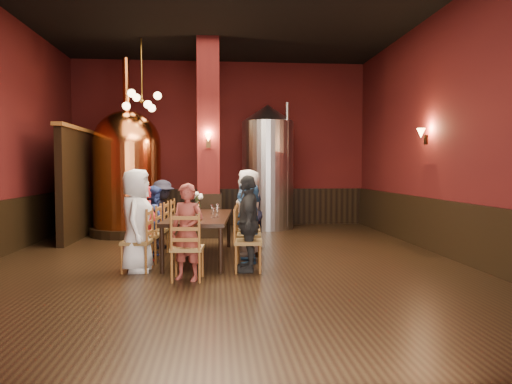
{
  "coord_description": "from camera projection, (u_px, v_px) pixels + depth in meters",
  "views": [
    {
      "loc": [
        -0.1,
        -7.7,
        1.58
      ],
      "look_at": [
        0.57,
        0.2,
        1.16
      ],
      "focal_mm": 32.0,
      "sensor_mm": 36.0,
      "label": 1
    }
  ],
  "objects": [
    {
      "name": "room",
      "position": [
        223.0,
        128.0,
        7.63
      ],
      "size": [
        10.0,
        10.02,
        4.5
      ],
      "color": "black",
      "rests_on": "ground"
    },
    {
      "name": "wainscot_right",
      "position": [
        448.0,
        229.0,
        8.06
      ],
      "size": [
        0.08,
        9.9,
        1.0
      ],
      "primitive_type": "cube",
      "color": "black",
      "rests_on": "ground"
    },
    {
      "name": "wainscot_back",
      "position": [
        221.0,
        207.0,
        12.66
      ],
      "size": [
        7.9,
        0.08,
        1.0
      ],
      "primitive_type": "cube",
      "color": "black",
      "rests_on": "ground"
    },
    {
      "name": "column",
      "position": [
        209.0,
        139.0,
        10.39
      ],
      "size": [
        0.58,
        0.58,
        4.5
      ],
      "primitive_type": "cube",
      "color": "#4C1210",
      "rests_on": "ground"
    },
    {
      "name": "partition",
      "position": [
        84.0,
        184.0,
        10.6
      ],
      "size": [
        0.22,
        3.5,
        2.4
      ],
      "primitive_type": "cube",
      "color": "black",
      "rests_on": "ground"
    },
    {
      "name": "pendant_cluster",
      "position": [
        142.0,
        101.0,
        10.32
      ],
      "size": [
        0.9,
        0.9,
        1.7
      ],
      "primitive_type": null,
      "color": "#A57226",
      "rests_on": "room"
    },
    {
      "name": "sconce_wall",
      "position": [
        426.0,
        136.0,
        8.76
      ],
      "size": [
        0.2,
        0.2,
        0.36
      ],
      "primitive_type": null,
      "rotation": [
        0.0,
        0.0,
        1.57
      ],
      "color": "black",
      "rests_on": "room"
    },
    {
      "name": "sconce_column",
      "position": [
        208.0,
        140.0,
        10.1
      ],
      "size": [
        0.2,
        0.2,
        0.36
      ],
      "primitive_type": null,
      "rotation": [
        0.0,
        0.0,
        3.14
      ],
      "color": "black",
      "rests_on": "column"
    },
    {
      "name": "dining_table",
      "position": [
        200.0,
        219.0,
        7.94
      ],
      "size": [
        1.18,
        2.47,
        0.75
      ],
      "rotation": [
        0.0,
        0.0,
        -0.08
      ],
      "color": "black",
      "rests_on": "ground"
    },
    {
      "name": "chair_0",
      "position": [
        137.0,
        241.0,
        6.95
      ],
      "size": [
        0.49,
        0.49,
        0.92
      ],
      "primitive_type": null,
      "rotation": [
        0.0,
        0.0,
        -1.65
      ],
      "color": "#8D5D24",
      "rests_on": "ground"
    },
    {
      "name": "person_0",
      "position": [
        136.0,
        220.0,
        6.93
      ],
      "size": [
        0.51,
        0.77,
        1.56
      ],
      "primitive_type": "imported",
      "rotation": [
        0.0,
        0.0,
        1.56
      ],
      "color": "white",
      "rests_on": "ground"
    },
    {
      "name": "chair_1",
      "position": [
        147.0,
        235.0,
        7.62
      ],
      "size": [
        0.49,
        0.49,
        0.92
      ],
      "primitive_type": null,
      "rotation": [
        0.0,
        0.0,
        -1.65
      ],
      "color": "#8D5D24",
      "rests_on": "ground"
    },
    {
      "name": "person_1",
      "position": [
        147.0,
        224.0,
        7.61
      ],
      "size": [
        0.41,
        0.53,
        1.3
      ],
      "primitive_type": "imported",
      "rotation": [
        0.0,
        0.0,
        1.34
      ],
      "color": "red",
      "rests_on": "ground"
    },
    {
      "name": "chair_2",
      "position": [
        155.0,
        230.0,
        8.28
      ],
      "size": [
        0.49,
        0.49,
        0.92
      ],
      "primitive_type": null,
      "rotation": [
        0.0,
        0.0,
        -1.65
      ],
      "color": "#8D5D24",
      "rests_on": "ground"
    },
    {
      "name": "person_2",
      "position": [
        155.0,
        220.0,
        8.27
      ],
      "size": [
        0.4,
        0.65,
        1.26
      ],
      "primitive_type": "imported",
      "rotation": [
        0.0,
        0.0,
        1.74
      ],
      "color": "navy",
      "rests_on": "ground"
    },
    {
      "name": "chair_3",
      "position": [
        163.0,
        225.0,
        8.94
      ],
      "size": [
        0.49,
        0.49,
        0.92
      ],
      "primitive_type": null,
      "rotation": [
        0.0,
        0.0,
        -1.65
      ],
      "color": "#8D5D24",
      "rests_on": "ground"
    },
    {
      "name": "person_3",
      "position": [
        162.0,
        214.0,
        8.93
      ],
      "size": [
        0.72,
        0.98,
        1.35
      ],
      "primitive_type": "imported",
      "rotation": [
        0.0,
        0.0,
        1.29
      ],
      "color": "black",
      "rests_on": "ground"
    },
    {
      "name": "chair_4",
      "position": [
        248.0,
        241.0,
        6.96
      ],
      "size": [
        0.49,
        0.49,
        0.92
      ],
      "primitive_type": null,
      "rotation": [
        0.0,
        0.0,
        1.49
      ],
      "color": "#8D5D24",
      "rests_on": "ground"
    },
    {
      "name": "person_4",
      "position": [
        248.0,
        223.0,
        6.95
      ],
      "size": [
        0.42,
        0.89,
        1.47
      ],
      "primitive_type": "imported",
      "rotation": [
        0.0,
        0.0,
        4.64
      ],
      "color": "black",
      "rests_on": "ground"
    },
    {
      "name": "chair_5",
      "position": [
        248.0,
        235.0,
        7.63
      ],
      "size": [
        0.49,
        0.49,
        0.92
      ],
      "primitive_type": null,
      "rotation": [
        0.0,
        0.0,
        1.49
      ],
      "color": "#8D5D24",
      "rests_on": "ground"
    },
    {
      "name": "person_5",
      "position": [
        248.0,
        222.0,
        7.62
      ],
      "size": [
        0.44,
        1.25,
        1.34
      ],
      "primitive_type": "imported",
      "rotation": [
        0.0,
        0.0,
        4.67
      ],
      "color": "#2A4F7E",
      "rests_on": "ground"
    },
    {
      "name": "chair_6",
      "position": [
        249.0,
        230.0,
        8.29
      ],
      "size": [
        0.49,
        0.49,
        0.92
      ],
      "primitive_type": null,
      "rotation": [
        0.0,
        0.0,
        1.49
      ],
      "color": "#8D5D24",
      "rests_on": "ground"
    },
    {
      "name": "person_6",
      "position": [
        249.0,
        212.0,
        8.27
      ],
      "size": [
        0.63,
        0.84,
        1.55
      ],
      "primitive_type": "imported",
      "rotation": [
        0.0,
        0.0,
        4.53
      ],
      "color": "#BFAFA8",
      "rests_on": "ground"
    },
    {
      "name": "chair_7",
      "position": [
        249.0,
        225.0,
        8.96
      ],
      "size": [
        0.49,
        0.49,
        0.92
      ],
      "primitive_type": null,
      "rotation": [
        0.0,
        0.0,
        1.49
      ],
      "color": "#8D5D24",
      "rests_on": "ground"
    },
    {
      "name": "person_7",
      "position": [
        249.0,
        212.0,
        8.95
      ],
      "size": [
        0.58,
        0.77,
        1.42
      ],
      "primitive_type": "imported",
      "rotation": [
        0.0,
        0.0,
        4.32
      ],
      "color": "black",
      "rests_on": "ground"
    },
    {
      "name": "chair_8",
      "position": [
        187.0,
        248.0,
        6.41
      ],
      "size": [
        0.49,
        0.49,
        0.92
      ],
      "primitive_type": null,
      "rotation": [
        0.0,
        0.0,
        3.07
      ],
      "color": "#8D5D24",
      "rests_on": "ground"
    },
    {
      "name": "person_8",
      "position": [
        187.0,
        232.0,
        6.39
      ],
      "size": [
        0.59,
        0.51,
        1.37
      ],
      "primitive_type": "imported",
      "rotation": [
        0.0,
        0.0,
        5.85
      ],
      "color": "brown",
      "rests_on": "ground"
    },
    {
      "name": "copper_kettle",
      "position": [
        127.0,
        171.0,
        10.72
      ],
      "size": [
        1.81,
        1.81,
        4.13
      ],
      "rotation": [
        0.0,
        0.0,
        -0.18
      ],
      "color": "black",
      "rests_on": "ground"
    },
    {
      "name": "steel_vessel",
      "position": [
        268.0,
        167.0,
        11.87
      ],
      "size": [
        1.37,
        1.37,
        3.22
      ],
      "rotation": [
        0.0,
        0.0,
        -0.03
      ],
      "color": "#B2B2B7",
      "rests_on": "ground"
    },
    {
      "name": "rose_vase",
      "position": [
        198.0,
        198.0,
        8.71
      ],
      "size": [
        0.22,
        0.22,
        0.38
      ],
      "color": "white",
      "rests_on": "dining_table"
    },
    {
      "name": "wine_glass_0",
      "position": [
        218.0,
        212.0,
        7.64
      ],
      "size": [
        0.07,
        0.07,
        0.17
      ],
      "primitive_type": null,
      "color": "white",
      "rests_on": "dining_table"
    },
    {
      "name": "wine_glass_1",
      "position": [
        184.0,
        216.0,
        7.1
      ],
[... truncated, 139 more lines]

